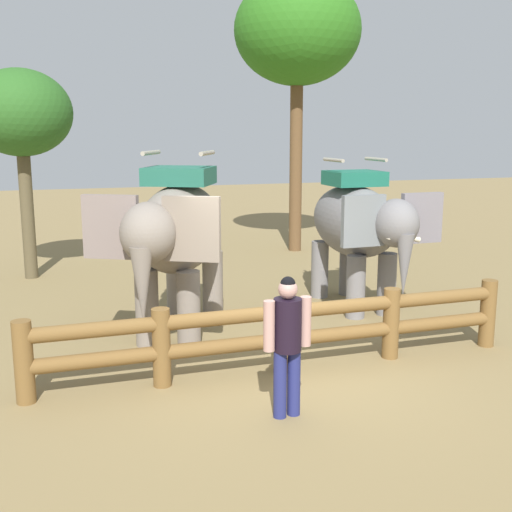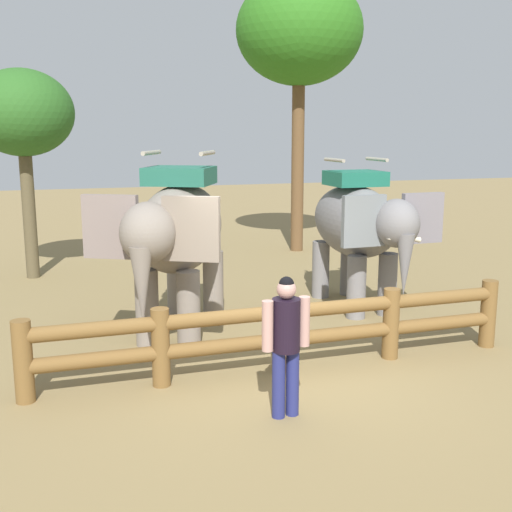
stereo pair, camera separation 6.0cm
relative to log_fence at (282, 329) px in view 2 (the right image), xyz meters
The scene contains 7 objects.
ground_plane 0.65m from the log_fence, 90.00° to the right, with size 60.00×60.00×0.00m, color olive.
log_fence is the anchor object (origin of this frame).
elephant_near_left 2.54m from the log_fence, 118.24° to the left, with size 2.73×3.51×2.99m.
elephant_center 3.68m from the log_fence, 47.43° to the left, with size 1.87×3.26×2.81m.
tourist_woman_in_black 1.49m from the log_fence, 107.69° to the right, with size 0.60×0.36×1.69m.
tree_far_left 8.49m from the log_fence, 116.57° to the left, with size 2.22×2.22×4.62m.
tree_back_center 10.51m from the log_fence, 68.31° to the left, with size 3.34×3.34×7.29m.
Camera 2 is at (-2.82, -7.80, 3.33)m, focal length 44.98 mm.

